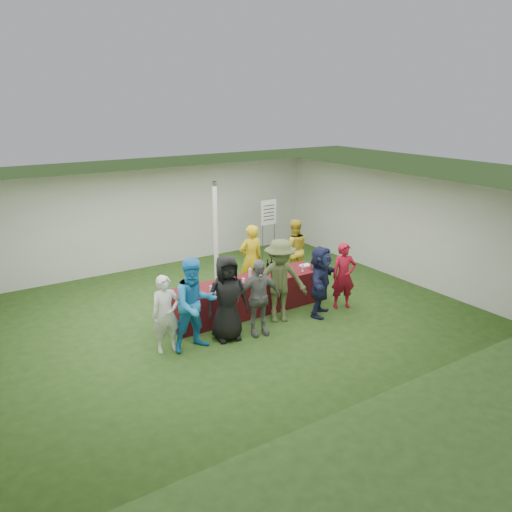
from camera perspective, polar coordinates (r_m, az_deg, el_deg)
ground at (r=10.90m, az=-3.74°, el=-6.74°), size 60.00×60.00×0.00m
tent at (r=11.66m, az=-4.62°, el=1.93°), size 10.00×10.00×10.00m
serving_table at (r=10.90m, az=-0.89°, el=-4.56°), size 3.60×0.80×0.75m
wine_bottles at (r=11.18m, az=1.49°, el=-1.28°), size 0.65×0.12×0.32m
wine_glasses at (r=10.26m, az=-2.82°, el=-3.11°), size 2.75×0.15×0.16m
water_bottle at (r=10.84m, az=-0.69°, el=-1.98°), size 0.07×0.07×0.23m
bar_towel at (r=11.68m, az=5.68°, el=-1.08°), size 0.25×0.18×0.03m
dump_bucket at (r=11.49m, az=6.71°, el=-1.04°), size 0.23×0.23×0.18m
wine_list_sign at (r=13.99m, az=1.46°, el=4.46°), size 0.50×0.03×1.80m
staff_pourer at (r=11.84m, az=-0.60°, el=-0.36°), size 0.63×0.43×1.68m
staff_back at (r=12.80m, az=4.35°, el=0.75°), size 0.95×0.87×1.58m
customer_0 at (r=9.28m, az=-10.25°, el=-6.54°), size 0.57×0.41×1.47m
customer_1 at (r=9.22m, az=-6.98°, el=-5.51°), size 0.88×0.69×1.77m
customer_2 at (r=9.55m, az=-3.31°, el=-4.83°), size 0.91×0.68×1.69m
customer_3 at (r=9.75m, az=0.24°, el=-4.77°), size 0.96×0.55×1.55m
customer_4 at (r=10.30m, az=2.74°, el=-2.86°), size 1.31×1.05×1.78m
customer_5 at (r=10.70m, az=7.38°, el=-2.86°), size 1.41×1.23×1.54m
customer_6 at (r=11.17m, az=9.99°, el=-2.25°), size 0.64×0.54×1.49m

